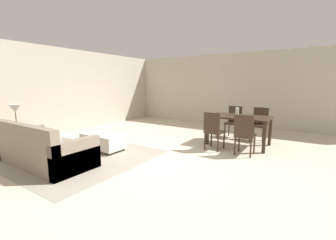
# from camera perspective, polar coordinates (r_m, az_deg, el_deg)

# --- Properties ---
(ground_plane) EXTENTS (10.80, 10.80, 0.00)m
(ground_plane) POSITION_cam_1_polar(r_m,az_deg,el_deg) (4.45, -0.59, -11.56)
(ground_plane) COLOR beige
(wall_back) EXTENTS (9.00, 0.12, 2.70)m
(wall_back) POSITION_cam_1_polar(r_m,az_deg,el_deg) (8.77, 17.99, 7.33)
(wall_back) COLOR #BCB2A0
(wall_back) RESTS_ON ground_plane
(wall_left) EXTENTS (0.12, 11.00, 2.70)m
(wall_left) POSITION_cam_1_polar(r_m,az_deg,el_deg) (7.88, -26.91, 6.61)
(wall_left) COLOR #BCB2A0
(wall_left) RESTS_ON ground_plane
(area_rug) EXTENTS (3.00, 2.80, 0.01)m
(area_rug) POSITION_cam_1_polar(r_m,az_deg,el_deg) (5.38, -22.01, -8.48)
(area_rug) COLOR gray
(area_rug) RESTS_ON ground_plane
(couch) EXTENTS (2.07, 0.94, 0.86)m
(couch) POSITION_cam_1_polar(r_m,az_deg,el_deg) (5.06, -29.14, -6.74)
(couch) COLOR gray
(couch) RESTS_ON ground_plane
(ottoman_table) EXTENTS (1.03, 0.54, 0.39)m
(ottoman_table) POSITION_cam_1_polar(r_m,az_deg,el_deg) (5.59, -16.34, -5.13)
(ottoman_table) COLOR silver
(ottoman_table) RESTS_ON ground_plane
(side_table) EXTENTS (0.40, 0.40, 0.59)m
(side_table) POSITION_cam_1_polar(r_m,az_deg,el_deg) (6.26, -34.07, -2.64)
(side_table) COLOR brown
(side_table) RESTS_ON ground_plane
(table_lamp) EXTENTS (0.26, 0.26, 0.53)m
(table_lamp) POSITION_cam_1_polar(r_m,az_deg,el_deg) (6.19, -34.52, 2.23)
(table_lamp) COLOR brown
(table_lamp) RESTS_ON side_table
(dining_table) EXTENTS (1.51, 0.91, 0.76)m
(dining_table) POSITION_cam_1_polar(r_m,az_deg,el_deg) (6.01, 17.71, 0.05)
(dining_table) COLOR #332319
(dining_table) RESTS_ON ground_plane
(dining_chair_near_left) EXTENTS (0.43, 0.43, 0.92)m
(dining_chair_near_left) POSITION_cam_1_polar(r_m,az_deg,el_deg) (5.40, 11.52, -2.24)
(dining_chair_near_left) COLOR #332319
(dining_chair_near_left) RESTS_ON ground_plane
(dining_chair_near_right) EXTENTS (0.40, 0.40, 0.92)m
(dining_chair_near_right) POSITION_cam_1_polar(r_m,az_deg,el_deg) (5.16, 18.97, -3.09)
(dining_chair_near_right) COLOR #332319
(dining_chair_near_right) RESTS_ON ground_plane
(dining_chair_far_left) EXTENTS (0.42, 0.42, 0.92)m
(dining_chair_far_left) POSITION_cam_1_polar(r_m,az_deg,el_deg) (6.91, 16.52, 0.06)
(dining_chair_far_left) COLOR #332319
(dining_chair_far_left) RESTS_ON ground_plane
(dining_chair_far_right) EXTENTS (0.43, 0.43, 0.92)m
(dining_chair_far_right) POSITION_cam_1_polar(r_m,az_deg,el_deg) (6.73, 22.38, -0.50)
(dining_chair_far_right) COLOR #332319
(dining_chair_far_right) RESTS_ON ground_plane
(vase_centerpiece) EXTENTS (0.08, 0.08, 0.22)m
(vase_centerpiece) POSITION_cam_1_polar(r_m,az_deg,el_deg) (5.97, 17.24, 2.03)
(vase_centerpiece) COLOR silver
(vase_centerpiece) RESTS_ON dining_table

